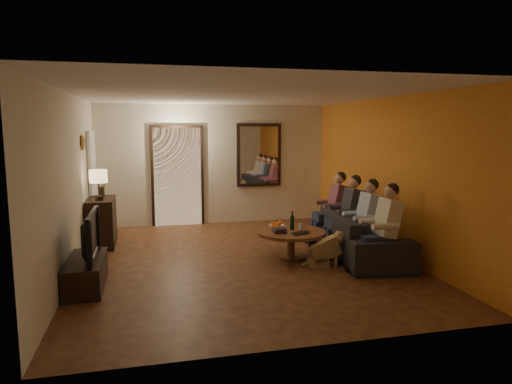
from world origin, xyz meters
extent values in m
cube|color=#3B1B10|center=(0.00, 0.00, 0.00)|extent=(5.00, 6.00, 0.01)
cube|color=white|center=(0.00, 0.00, 2.60)|extent=(5.00, 6.00, 0.01)
cube|color=beige|center=(0.00, 3.00, 1.30)|extent=(5.00, 0.02, 2.60)
cube|color=beige|center=(0.00, -3.00, 1.30)|extent=(5.00, 0.02, 2.60)
cube|color=beige|center=(-2.50, 0.00, 1.30)|extent=(0.02, 6.00, 2.60)
cube|color=beige|center=(2.50, 0.00, 1.30)|extent=(0.02, 6.00, 2.60)
cube|color=#BA691F|center=(2.49, 0.00, 1.30)|extent=(0.01, 6.00, 2.60)
cube|color=#FFE0A5|center=(-0.80, 2.98, 1.05)|extent=(1.00, 0.06, 2.10)
cube|color=black|center=(-0.80, 2.97, 1.05)|extent=(1.12, 0.04, 2.22)
cube|color=silver|center=(-0.55, 2.98, 0.90)|extent=(0.45, 0.03, 1.70)
cube|color=black|center=(1.00, 2.96, 1.50)|extent=(1.00, 0.05, 1.40)
cube|color=white|center=(1.00, 2.93, 1.50)|extent=(0.86, 0.02, 1.26)
cube|color=white|center=(-2.46, 2.30, 1.02)|extent=(0.06, 0.85, 2.04)
cube|color=#B28C33|center=(-2.47, 1.30, 1.85)|extent=(0.03, 0.28, 0.24)
cube|color=brown|center=(-2.46, 1.30, 1.85)|extent=(0.01, 0.22, 0.18)
cube|color=black|center=(-2.25, 1.51, 0.43)|extent=(0.45, 0.96, 0.85)
cube|color=black|center=(-2.25, -0.75, 0.19)|extent=(0.45, 1.16, 0.39)
imported|color=black|center=(-2.25, -0.75, 0.70)|extent=(1.07, 0.14, 0.62)
imported|color=black|center=(1.99, -0.13, 0.36)|extent=(2.56, 1.31, 0.71)
cylinder|color=#5F2E1C|center=(0.80, -0.06, 0.23)|extent=(1.39, 1.39, 0.45)
imported|color=white|center=(0.62, 0.16, 0.48)|extent=(0.26, 0.26, 0.06)
cylinder|color=silver|center=(0.98, -0.01, 0.50)|extent=(0.06, 0.06, 0.10)
imported|color=black|center=(0.90, -0.34, 0.46)|extent=(0.39, 0.32, 0.03)
camera|label=1|loc=(-1.42, -6.91, 2.08)|focal=32.00mm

